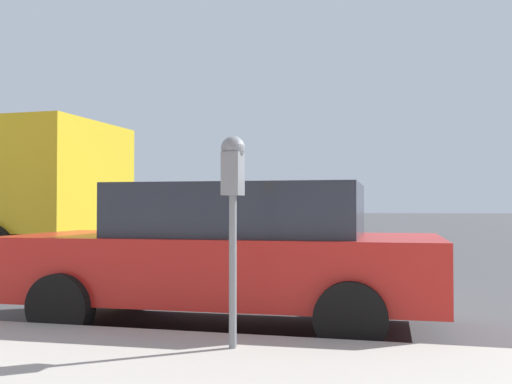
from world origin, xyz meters
The scene contains 3 objects.
ground_plane centered at (0.00, 0.00, 0.00)m, with size 220.00×220.00×0.00m, color #424244.
parking_meter centered at (-2.72, -0.15, 1.45)m, with size 0.21×0.19×1.66m.
car_red centered at (-1.09, 0.35, 0.80)m, with size 2.22×4.51×1.52m.
Camera 1 is at (-7.23, -1.47, 1.28)m, focal length 42.00 mm.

